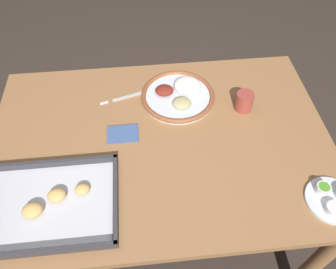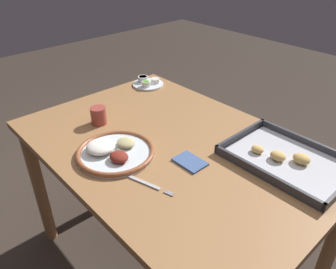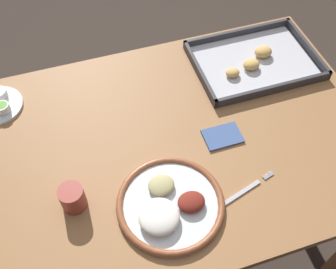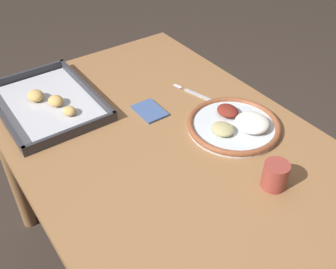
{
  "view_description": "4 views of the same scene",
  "coord_description": "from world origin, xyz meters",
  "px_view_note": "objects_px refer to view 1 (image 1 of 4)",
  "views": [
    {
      "loc": [
        0.05,
        0.74,
        1.7
      ],
      "look_at": [
        -0.03,
        0.0,
        0.78
      ],
      "focal_mm": 35.0,
      "sensor_mm": 36.0,
      "label": 1
    },
    {
      "loc": [
        0.81,
        -0.76,
        1.47
      ],
      "look_at": [
        -0.03,
        0.0,
        0.78
      ],
      "focal_mm": 35.0,
      "sensor_mm": 36.0,
      "label": 2
    },
    {
      "loc": [
        -0.25,
        -0.67,
        1.74
      ],
      "look_at": [
        -0.03,
        0.0,
        0.78
      ],
      "focal_mm": 42.0,
      "sensor_mm": 36.0,
      "label": 3
    },
    {
      "loc": [
        -0.78,
        0.53,
        1.53
      ],
      "look_at": [
        -0.03,
        0.0,
        0.78
      ],
      "focal_mm": 42.0,
      "sensor_mm": 36.0,
      "label": 4
    }
  ],
  "objects_px": {
    "napkin": "(123,134)",
    "saucer_plate": "(334,199)",
    "dinner_plate": "(179,95)",
    "fork": "(129,96)",
    "drinking_cup": "(244,101)",
    "baking_tray": "(49,204)"
  },
  "relations": [
    {
      "from": "dinner_plate",
      "to": "napkin",
      "type": "distance_m",
      "value": 0.29
    },
    {
      "from": "fork",
      "to": "napkin",
      "type": "xyz_separation_m",
      "value": [
        0.03,
        0.2,
        0.0
      ]
    },
    {
      "from": "dinner_plate",
      "to": "baking_tray",
      "type": "relative_size",
      "value": 0.69
    },
    {
      "from": "fork",
      "to": "napkin",
      "type": "relative_size",
      "value": 1.87
    },
    {
      "from": "drinking_cup",
      "to": "baking_tray",
      "type": "bearing_deg",
      "value": 26.61
    },
    {
      "from": "drinking_cup",
      "to": "saucer_plate",
      "type": "bearing_deg",
      "value": 113.44
    },
    {
      "from": "dinner_plate",
      "to": "fork",
      "type": "xyz_separation_m",
      "value": [
        0.2,
        -0.02,
        -0.01
      ]
    },
    {
      "from": "dinner_plate",
      "to": "baking_tray",
      "type": "bearing_deg",
      "value": 43.74
    },
    {
      "from": "napkin",
      "to": "saucer_plate",
      "type": "bearing_deg",
      "value": 152.7
    },
    {
      "from": "fork",
      "to": "drinking_cup",
      "type": "height_order",
      "value": "drinking_cup"
    },
    {
      "from": "baking_tray",
      "to": "napkin",
      "type": "relative_size",
      "value": 3.71
    },
    {
      "from": "fork",
      "to": "drinking_cup",
      "type": "xyz_separation_m",
      "value": [
        -0.45,
        0.11,
        0.04
      ]
    },
    {
      "from": "drinking_cup",
      "to": "dinner_plate",
      "type": "bearing_deg",
      "value": -19.74
    },
    {
      "from": "dinner_plate",
      "to": "fork",
      "type": "distance_m",
      "value": 0.2
    },
    {
      "from": "fork",
      "to": "baking_tray",
      "type": "bearing_deg",
      "value": 44.73
    },
    {
      "from": "fork",
      "to": "baking_tray",
      "type": "relative_size",
      "value": 0.5
    },
    {
      "from": "baking_tray",
      "to": "drinking_cup",
      "type": "distance_m",
      "value": 0.8
    },
    {
      "from": "dinner_plate",
      "to": "napkin",
      "type": "xyz_separation_m",
      "value": [
        0.23,
        0.18,
        -0.01
      ]
    },
    {
      "from": "saucer_plate",
      "to": "napkin",
      "type": "relative_size",
      "value": 1.45
    },
    {
      "from": "napkin",
      "to": "dinner_plate",
      "type": "bearing_deg",
      "value": -142.7
    },
    {
      "from": "dinner_plate",
      "to": "drinking_cup",
      "type": "bearing_deg",
      "value": 160.26
    },
    {
      "from": "saucer_plate",
      "to": "napkin",
      "type": "height_order",
      "value": "saucer_plate"
    }
  ]
}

